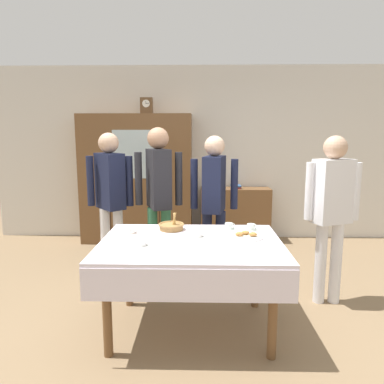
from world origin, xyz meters
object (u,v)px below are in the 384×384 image
object	(u,v)px
tea_cup_mid_left	(251,228)
bread_basket	(171,226)
mantel_clock	(147,106)
person_behind_table_left	(159,189)
dining_table	(191,255)
book_stack	(236,186)
wall_cabinet	(137,179)
tea_cup_near_right	(229,227)
pastry_plate	(246,236)
spoon_far_right	(259,249)
spoon_far_left	(144,256)
person_beside_shelf	(332,203)
tea_cup_near_left	(131,231)
person_near_right_end	(214,195)
spoon_back_edge	(156,240)
tea_cup_front_edge	(197,235)
tea_cup_center	(142,243)
person_by_cabinet	(110,191)
bookshelf_low	(235,214)

from	to	relation	value
tea_cup_mid_left	bread_basket	size ratio (longest dim) A/B	0.54
mantel_clock	person_behind_table_left	bearing A→B (deg)	-77.49
dining_table	book_stack	bearing A→B (deg)	76.68
wall_cabinet	tea_cup_near_right	size ratio (longest dim) A/B	15.03
pastry_plate	spoon_far_right	distance (m)	0.32
spoon_far_left	person_beside_shelf	size ratio (longest dim) A/B	0.07
book_stack	tea_cup_near_left	xyz separation A→B (m)	(-1.16, -2.41, -0.05)
book_stack	tea_cup_mid_left	world-z (taller)	book_stack
wall_cabinet	mantel_clock	xyz separation A→B (m)	(0.17, -0.00, 1.10)
wall_cabinet	person_near_right_end	bearing A→B (deg)	-53.81
tea_cup_near_right	spoon_back_edge	world-z (taller)	tea_cup_near_right
tea_cup_near_left	spoon_back_edge	world-z (taller)	tea_cup_near_left
tea_cup_mid_left	spoon_far_left	distance (m)	1.14
tea_cup_near_left	spoon_back_edge	bearing A→B (deg)	-36.89
book_stack	tea_cup_front_edge	xyz separation A→B (m)	(-0.57, -2.50, -0.05)
tea_cup_mid_left	spoon_far_right	world-z (taller)	tea_cup_mid_left
tea_cup_near_left	book_stack	bearing A→B (deg)	64.24
book_stack	person_beside_shelf	size ratio (longest dim) A/B	0.13
tea_cup_front_edge	tea_cup_center	size ratio (longest dim) A/B	1.00
tea_cup_center	person_by_cabinet	bearing A→B (deg)	114.07
person_behind_table_left	pastry_plate	bearing A→B (deg)	-45.83
person_behind_table_left	tea_cup_near_left	bearing A→B (deg)	-101.40
tea_cup_near_right	tea_cup_center	world-z (taller)	same
mantel_clock	book_stack	size ratio (longest dim) A/B	1.10
spoon_back_edge	tea_cup_mid_left	bearing A→B (deg)	21.33
tea_cup_center	mantel_clock	bearing A→B (deg)	97.12
person_beside_shelf	person_behind_table_left	distance (m)	1.78
tea_cup_near_right	mantel_clock	bearing A→B (deg)	116.14
person_behind_table_left	spoon_far_right	bearing A→B (deg)	-52.58
dining_table	person_by_cabinet	distance (m)	1.49
tea_cup_near_right	bread_basket	size ratio (longest dim) A/B	0.54
wall_cabinet	bread_basket	world-z (taller)	wall_cabinet
tea_cup_near_right	pastry_plate	world-z (taller)	tea_cup_near_right
tea_cup_mid_left	person_behind_table_left	distance (m)	1.16
tea_cup_front_edge	spoon_far_right	size ratio (longest dim) A/B	1.09
tea_cup_front_edge	bread_basket	size ratio (longest dim) A/B	0.54
spoon_far_left	spoon_back_edge	size ratio (longest dim) A/B	1.00
dining_table	tea_cup_near_left	size ratio (longest dim) A/B	11.59
bread_basket	spoon_back_edge	bearing A→B (deg)	-106.64
wall_cabinet	dining_table	bearing A→B (deg)	-70.83
pastry_plate	spoon_back_edge	world-z (taller)	pastry_plate
pastry_plate	person_behind_table_left	bearing A→B (deg)	134.17
bookshelf_low	bread_basket	xyz separation A→B (m)	(-0.82, -2.25, 0.40)
tea_cup_near_right	tea_cup_mid_left	size ratio (longest dim) A/B	1.00
bread_basket	spoon_far_left	xyz separation A→B (m)	(-0.14, -0.75, -0.03)
spoon_far_right	person_by_cabinet	distance (m)	1.96
dining_table	tea_cup_near_left	xyz separation A→B (m)	(-0.54, 0.23, 0.13)
bread_basket	spoon_back_edge	world-z (taller)	bread_basket
dining_table	spoon_back_edge	xyz separation A→B (m)	(-0.29, 0.05, 0.11)
tea_cup_near_left	tea_cup_center	distance (m)	0.38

